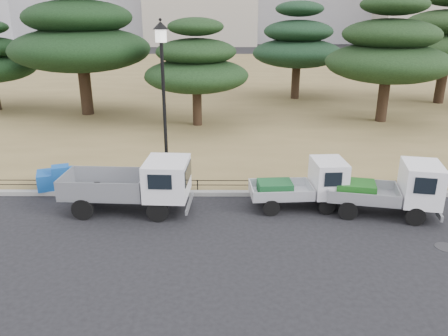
{
  "coord_description": "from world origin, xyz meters",
  "views": [
    {
      "loc": [
        0.09,
        -12.44,
        6.49
      ],
      "look_at": [
        0.0,
        2.0,
        1.3
      ],
      "focal_mm": 35.0,
      "sensor_mm": 36.0,
      "label": 1
    }
  ],
  "objects_px": {
    "truck_large": "(134,183)",
    "truck_kei_rear": "(391,189)",
    "street_lamp": "(163,80)",
    "tarp_pile": "(57,178)",
    "truck_kei_front": "(305,184)"
  },
  "relations": [
    {
      "from": "truck_large",
      "to": "truck_kei_rear",
      "type": "height_order",
      "value": "truck_kei_rear"
    },
    {
      "from": "truck_kei_rear",
      "to": "street_lamp",
      "type": "xyz_separation_m",
      "value": [
        -7.73,
        1.88,
        3.3
      ]
    },
    {
      "from": "truck_large",
      "to": "truck_kei_rear",
      "type": "relative_size",
      "value": 1.15
    },
    {
      "from": "truck_kei_rear",
      "to": "street_lamp",
      "type": "relative_size",
      "value": 0.62
    },
    {
      "from": "tarp_pile",
      "to": "truck_large",
      "type": "bearing_deg",
      "value": -28.11
    },
    {
      "from": "truck_large",
      "to": "truck_kei_front",
      "type": "relative_size",
      "value": 1.31
    },
    {
      "from": "street_lamp",
      "to": "tarp_pile",
      "type": "relative_size",
      "value": 3.83
    },
    {
      "from": "truck_kei_rear",
      "to": "tarp_pile",
      "type": "xyz_separation_m",
      "value": [
        -11.99,
        2.02,
        -0.42
      ]
    },
    {
      "from": "truck_kei_rear",
      "to": "street_lamp",
      "type": "height_order",
      "value": "street_lamp"
    },
    {
      "from": "tarp_pile",
      "to": "truck_kei_rear",
      "type": "bearing_deg",
      "value": -9.54
    },
    {
      "from": "truck_kei_front",
      "to": "truck_kei_rear",
      "type": "distance_m",
      "value": 2.83
    },
    {
      "from": "truck_large",
      "to": "street_lamp",
      "type": "height_order",
      "value": "street_lamp"
    },
    {
      "from": "truck_kei_front",
      "to": "tarp_pile",
      "type": "distance_m",
      "value": 9.34
    },
    {
      "from": "truck_kei_front",
      "to": "street_lamp",
      "type": "xyz_separation_m",
      "value": [
        -4.95,
        1.31,
        3.38
      ]
    },
    {
      "from": "truck_large",
      "to": "truck_kei_front",
      "type": "height_order",
      "value": "truck_large"
    }
  ]
}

